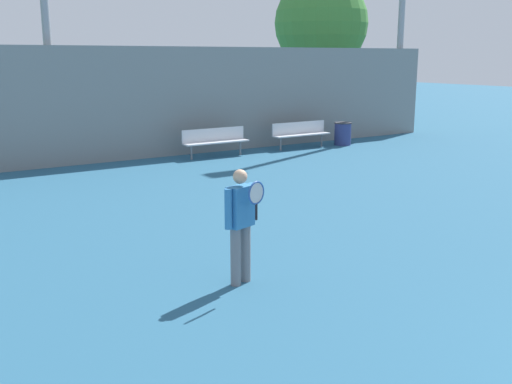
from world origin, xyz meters
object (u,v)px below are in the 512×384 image
object	(u,v)px
tennis_player	(241,220)
tree_green_tall	(321,24)
bench_courtside_near	(300,132)
bench_adjacent_court	(215,139)
trash_bin	(343,134)

from	to	relation	value
tennis_player	tree_green_tall	world-z (taller)	tree_green_tall
bench_courtside_near	bench_adjacent_court	xyz separation A→B (m)	(-3.30, -0.00, -0.00)
tennis_player	bench_adjacent_court	world-z (taller)	tennis_player
bench_adjacent_court	tree_green_tall	bearing A→B (deg)	30.73
bench_courtside_near	trash_bin	distance (m)	1.72
bench_adjacent_court	tree_green_tall	world-z (taller)	tree_green_tall
trash_bin	tree_green_tall	bearing A→B (deg)	59.37
bench_adjacent_court	trash_bin	xyz separation A→B (m)	(5.00, -0.24, -0.16)
tennis_player	trash_bin	distance (m)	13.56
trash_bin	bench_courtside_near	bearing A→B (deg)	172.03
tennis_player	trash_bin	size ratio (longest dim) A/B	2.00
trash_bin	tree_green_tall	world-z (taller)	tree_green_tall
tennis_player	tree_green_tall	distance (m)	19.45
bench_courtside_near	trash_bin	size ratio (longest dim) A/B	2.73
bench_courtside_near	tree_green_tall	distance (m)	7.64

